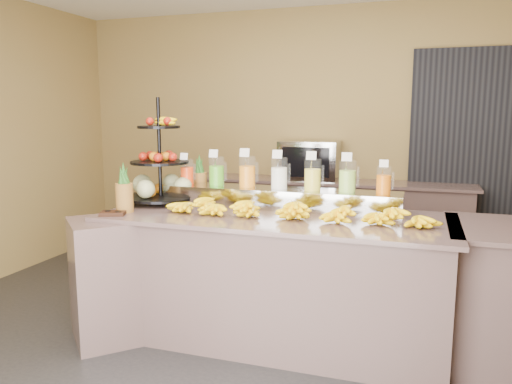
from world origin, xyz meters
The scene contains 18 objects.
ground centered at (0.00, 0.00, 0.00)m, with size 6.00×6.00×0.00m, color black.
room_envelope centered at (0.19, 0.79, 1.88)m, with size 6.04×5.02×2.82m.
buffet_counter centered at (-0.12, 0.26, 0.47)m, with size 2.75×1.25×0.93m.
back_ledge centered at (0.00, 2.25, 0.47)m, with size 3.10×0.55×0.93m.
pitcher_tray centered at (-0.05, 0.58, 1.01)m, with size 1.85×0.30×0.15m, color gray.
juice_pitcher_orange_a centered at (-0.83, 0.58, 1.17)m, with size 0.11×0.11×0.27m.
juice_pitcher_green centered at (-0.57, 0.58, 1.18)m, with size 0.13×0.13×0.30m.
juice_pitcher_orange_b centered at (-0.31, 0.58, 1.19)m, with size 0.13×0.14×0.32m.
juice_pitcher_milk centered at (-0.05, 0.58, 1.19)m, with size 0.13×0.13×0.31m.
juice_pitcher_lemon centered at (0.21, 0.58, 1.18)m, with size 0.13×0.13×0.31m.
juice_pitcher_lime centered at (0.47, 0.58, 1.18)m, with size 0.13×0.13×0.31m.
juice_pitcher_orange_c centered at (0.73, 0.58, 1.17)m, with size 0.11×0.11×0.26m.
banana_heap centered at (0.15, 0.24, 1.00)m, with size 1.90×0.17×0.16m.
fruit_stand centered at (-1.00, 0.50, 1.15)m, with size 0.63×0.63×0.85m.
condiment_caddy centered at (-1.11, -0.06, 0.94)m, with size 0.17×0.13×0.03m, color black.
pineapple_left_a centered at (-1.09, 0.06, 1.07)m, with size 0.13×0.13×0.38m.
pineapple_left_b centered at (-0.80, 0.75, 1.07)m, with size 0.12×0.12×0.39m.
oven_warmer centered at (-0.17, 2.25, 1.14)m, with size 0.63×0.44×0.42m, color gray.
Camera 1 is at (0.97, -3.08, 1.67)m, focal length 35.00 mm.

